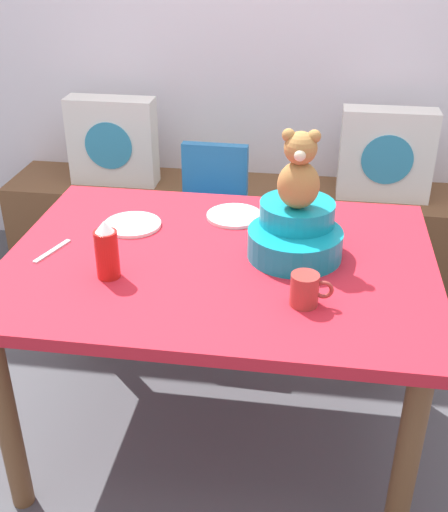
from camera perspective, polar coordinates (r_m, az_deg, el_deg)
ground_plane at (r=2.46m, az=-0.36°, el=-15.37°), size 8.00×8.00×0.00m
back_wall at (r=3.31m, az=3.92°, el=21.45°), size 4.40×0.10×2.60m
window_bench at (r=3.36m, az=2.91°, el=2.44°), size 2.60×0.44×0.46m
pillow_floral_left at (r=3.31m, az=-9.94°, el=10.09°), size 0.44×0.15×0.44m
pillow_floral_right at (r=3.17m, az=14.32°, el=8.78°), size 0.44×0.15×0.44m
book_stack at (r=3.28m, az=-1.22°, el=6.86°), size 0.20×0.14×0.07m
dining_table at (r=2.07m, az=-0.41°, el=-2.39°), size 1.36×1.00×0.74m
highchair at (r=2.86m, az=-1.26°, el=4.08°), size 0.34×0.45×0.79m
infant_seat_teal at (r=2.02m, az=6.43°, el=2.06°), size 0.30×0.33×0.16m
teddy_bear at (r=1.94m, az=6.76°, el=7.51°), size 0.13×0.12×0.25m
ketchup_bottle at (r=1.90m, az=-10.47°, el=0.46°), size 0.07×0.07×0.18m
coffee_mug at (r=1.77m, az=7.32°, el=-3.01°), size 0.12×0.08×0.09m
dinner_plate_near at (r=2.24m, az=-8.21°, el=2.80°), size 0.20×0.20×0.01m
dinner_plate_far at (r=2.28m, az=0.94°, el=3.62°), size 0.20×0.20×0.01m
table_fork at (r=2.12m, az=-15.14°, el=0.44°), size 0.07×0.17×0.01m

